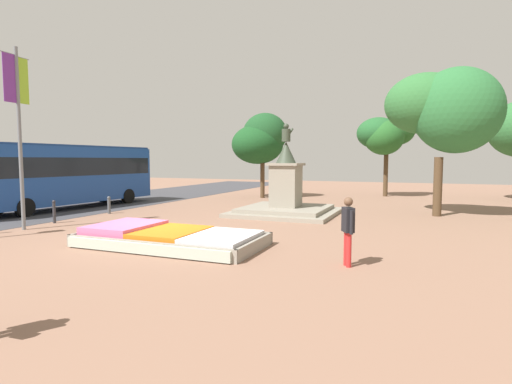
{
  "coord_description": "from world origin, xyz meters",
  "views": [
    {
      "loc": [
        8.27,
        -11.04,
        2.67
      ],
      "look_at": [
        2.4,
        3.26,
        1.43
      ],
      "focal_mm": 28.0,
      "sensor_mm": 36.0,
      "label": 1
    }
  ],
  "objects_px": {
    "kerb_bollard_mid_b": "(54,211)",
    "flower_planter": "(167,238)",
    "banner_pole": "(19,128)",
    "statue_monument": "(286,197)",
    "city_bus": "(64,173)",
    "kerb_bollard_north": "(109,204)",
    "pedestrian_near_planter": "(348,226)"
  },
  "relations": [
    {
      "from": "city_bus",
      "to": "kerb_bollard_north",
      "type": "xyz_separation_m",
      "value": [
        3.62,
        -0.63,
        -1.53
      ]
    },
    {
      "from": "statue_monument",
      "to": "city_bus",
      "type": "height_order",
      "value": "statue_monument"
    },
    {
      "from": "banner_pole",
      "to": "city_bus",
      "type": "bearing_deg",
      "value": 125.36
    },
    {
      "from": "flower_planter",
      "to": "pedestrian_near_planter",
      "type": "xyz_separation_m",
      "value": [
        5.64,
        -0.35,
        0.77
      ]
    },
    {
      "from": "banner_pole",
      "to": "kerb_bollard_mid_b",
      "type": "distance_m",
      "value": 3.74
    },
    {
      "from": "banner_pole",
      "to": "kerb_bollard_north",
      "type": "distance_m",
      "value": 5.96
    },
    {
      "from": "kerb_bollard_mid_b",
      "to": "statue_monument",
      "type": "bearing_deg",
      "value": 38.01
    },
    {
      "from": "banner_pole",
      "to": "city_bus",
      "type": "distance_m",
      "value": 7.01
    },
    {
      "from": "kerb_bollard_mid_b",
      "to": "flower_planter",
      "type": "bearing_deg",
      "value": -15.06
    },
    {
      "from": "banner_pole",
      "to": "city_bus",
      "type": "relative_size",
      "value": 0.62
    },
    {
      "from": "banner_pole",
      "to": "kerb_bollard_north",
      "type": "xyz_separation_m",
      "value": [
        -0.29,
        4.87,
        -3.41
      ]
    },
    {
      "from": "statue_monument",
      "to": "city_bus",
      "type": "relative_size",
      "value": 0.44
    },
    {
      "from": "city_bus",
      "to": "kerb_bollard_north",
      "type": "distance_m",
      "value": 3.98
    },
    {
      "from": "city_bus",
      "to": "kerb_bollard_mid_b",
      "type": "relative_size",
      "value": 11.33
    },
    {
      "from": "kerb_bollard_mid_b",
      "to": "kerb_bollard_north",
      "type": "height_order",
      "value": "kerb_bollard_mid_b"
    },
    {
      "from": "flower_planter",
      "to": "pedestrian_near_planter",
      "type": "distance_m",
      "value": 5.7
    },
    {
      "from": "flower_planter",
      "to": "city_bus",
      "type": "xyz_separation_m",
      "value": [
        -10.64,
        5.76,
        1.74
      ]
    },
    {
      "from": "statue_monument",
      "to": "kerb_bollard_mid_b",
      "type": "xyz_separation_m",
      "value": [
        -8.19,
        -6.4,
        -0.33
      ]
    },
    {
      "from": "kerb_bollard_mid_b",
      "to": "kerb_bollard_north",
      "type": "xyz_separation_m",
      "value": [
        -0.02,
        3.25,
        -0.05
      ]
    },
    {
      "from": "pedestrian_near_planter",
      "to": "kerb_bollard_north",
      "type": "distance_m",
      "value": 13.81
    },
    {
      "from": "flower_planter",
      "to": "banner_pole",
      "type": "height_order",
      "value": "banner_pole"
    },
    {
      "from": "banner_pole",
      "to": "kerb_bollard_mid_b",
      "type": "relative_size",
      "value": 7.0
    },
    {
      "from": "flower_planter",
      "to": "pedestrian_near_planter",
      "type": "height_order",
      "value": "pedestrian_near_planter"
    },
    {
      "from": "city_bus",
      "to": "kerb_bollard_north",
      "type": "bearing_deg",
      "value": -9.88
    },
    {
      "from": "city_bus",
      "to": "kerb_bollard_mid_b",
      "type": "height_order",
      "value": "city_bus"
    },
    {
      "from": "city_bus",
      "to": "pedestrian_near_planter",
      "type": "bearing_deg",
      "value": -20.59
    },
    {
      "from": "banner_pole",
      "to": "pedestrian_near_planter",
      "type": "relative_size",
      "value": 3.92
    },
    {
      "from": "statue_monument",
      "to": "banner_pole",
      "type": "distance_m",
      "value": 11.68
    },
    {
      "from": "flower_planter",
      "to": "kerb_bollard_north",
      "type": "xyz_separation_m",
      "value": [
        -7.03,
        5.13,
        0.22
      ]
    },
    {
      "from": "statue_monument",
      "to": "pedestrian_near_planter",
      "type": "height_order",
      "value": "statue_monument"
    },
    {
      "from": "city_bus",
      "to": "pedestrian_near_planter",
      "type": "height_order",
      "value": "city_bus"
    },
    {
      "from": "city_bus",
      "to": "kerb_bollard_north",
      "type": "height_order",
      "value": "city_bus"
    }
  ]
}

